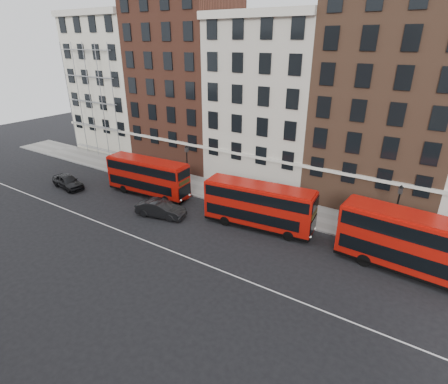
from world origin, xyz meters
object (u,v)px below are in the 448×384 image
Objects in this scene: bus_c at (258,205)px; car_front at (161,209)px; bus_b at (148,176)px; car_rear at (68,181)px; bus_d at (417,244)px.

car_front is at bearing -166.50° from bus_c.
bus_c reaches higher than car_front.
car_rear is at bearing -162.16° from bus_b.
bus_b is 2.02× the size of car_front.
bus_d reaches higher than car_front.
car_front is at bearing -168.03° from bus_d.
bus_c is 2.09× the size of car_front.
bus_c is 0.92× the size of bus_d.
bus_d reaches higher than bus_b.
bus_b is 6.02m from car_front.
car_rear is at bearing -170.56° from bus_d.
bus_d is (27.02, 0.00, 0.28)m from bus_b.
bus_b is at bearing 42.75° from car_front.
bus_b is at bearing -176.50° from bus_d.
car_front is (-22.19, -3.31, -1.71)m from bus_d.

